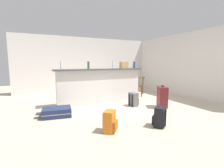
% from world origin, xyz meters
% --- Properties ---
extents(ground_plane, '(13.00, 13.00, 0.05)m').
position_xyz_m(ground_plane, '(0.00, 0.00, -0.03)').
color(ground_plane, beige).
extents(wall_back, '(6.60, 0.10, 2.50)m').
position_xyz_m(wall_back, '(0.00, 3.05, 1.25)').
color(wall_back, silver).
rests_on(wall_back, ground_plane).
extents(wall_right, '(0.10, 6.00, 2.50)m').
position_xyz_m(wall_right, '(3.05, 0.30, 1.25)').
color(wall_right, silver).
rests_on(wall_right, ground_plane).
extents(partition_half_wall, '(2.80, 0.20, 1.09)m').
position_xyz_m(partition_half_wall, '(-0.47, 0.37, 0.55)').
color(partition_half_wall, silver).
rests_on(partition_half_wall, ground_plane).
extents(bar_countertop, '(2.96, 0.40, 0.05)m').
position_xyz_m(bar_countertop, '(-0.47, 0.37, 1.12)').
color(bar_countertop, '#4C4C51').
rests_on(bar_countertop, partition_half_wall).
extents(bottle_clear, '(0.06, 0.06, 0.22)m').
position_xyz_m(bottle_clear, '(-1.70, 0.31, 1.25)').
color(bottle_clear, silver).
rests_on(bottle_clear, bar_countertop).
extents(bottle_green, '(0.07, 0.07, 0.23)m').
position_xyz_m(bottle_green, '(-0.88, 0.37, 1.26)').
color(bottle_green, '#2D6B38').
rests_on(bottle_green, bar_countertop).
extents(bottle_white, '(0.06, 0.06, 0.25)m').
position_xyz_m(bottle_white, '(-0.01, 0.38, 1.27)').
color(bottle_white, silver).
rests_on(bottle_white, bar_countertop).
extents(bottle_blue, '(0.07, 0.07, 0.23)m').
position_xyz_m(bottle_blue, '(0.82, 0.38, 1.26)').
color(bottle_blue, '#284C89').
rests_on(bottle_blue, bar_countertop).
extents(grocery_bag, '(0.26, 0.18, 0.22)m').
position_xyz_m(grocery_bag, '(0.42, 0.40, 1.25)').
color(grocery_bag, tan).
rests_on(grocery_bag, bar_countertop).
extents(dining_table, '(1.10, 0.80, 0.74)m').
position_xyz_m(dining_table, '(1.26, 1.42, 0.65)').
color(dining_table, brown).
rests_on(dining_table, ground_plane).
extents(dining_chair_near_partition, '(0.41, 0.41, 0.93)m').
position_xyz_m(dining_chair_near_partition, '(1.20, 0.87, 0.52)').
color(dining_chair_near_partition, '#4C331E').
rests_on(dining_chair_near_partition, ground_plane).
extents(suitcase_flat_navy, '(0.86, 0.58, 0.22)m').
position_xyz_m(suitcase_flat_navy, '(-1.96, -0.41, 0.11)').
color(suitcase_flat_navy, '#1E284C').
rests_on(suitcase_flat_navy, ground_plane).
extents(backpack_black, '(0.34, 0.33, 0.42)m').
position_xyz_m(backpack_black, '(-0.10, -2.03, 0.20)').
color(backpack_black, black).
rests_on(backpack_black, ground_plane).
extents(backpack_orange, '(0.34, 0.34, 0.42)m').
position_xyz_m(backpack_orange, '(-1.15, -1.82, 0.20)').
color(backpack_orange, orange).
rests_on(backpack_orange, ground_plane).
extents(suitcase_upright_maroon, '(0.43, 0.50, 0.67)m').
position_xyz_m(suitcase_upright_maroon, '(0.99, -0.91, 0.33)').
color(suitcase_upright_maroon, maroon).
rests_on(suitcase_upright_maroon, ground_plane).
extents(backpack_grey, '(0.27, 0.30, 0.42)m').
position_xyz_m(backpack_grey, '(0.31, -0.39, 0.20)').
color(backpack_grey, slate).
rests_on(backpack_grey, ground_plane).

